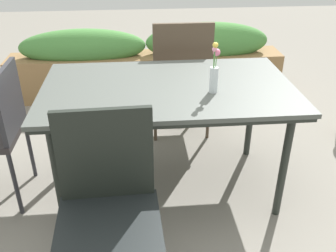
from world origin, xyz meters
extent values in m
plane|color=gray|center=(0.00, 0.00, 0.00)|extent=(12.00, 12.00, 0.00)
cube|color=#4C514C|center=(-0.10, 0.10, 0.77)|extent=(1.57, 0.93, 0.03)
cube|color=#232823|center=(-0.10, 0.10, 0.74)|extent=(1.54, 0.91, 0.02)
cylinder|color=#232823|center=(-0.78, -0.26, 0.38)|extent=(0.05, 0.05, 0.75)
cylinder|color=#232823|center=(0.58, -0.26, 0.38)|extent=(0.05, 0.05, 0.75)
cylinder|color=#232823|center=(-0.78, 0.45, 0.38)|extent=(0.05, 0.05, 0.75)
cylinder|color=#232823|center=(0.58, 0.45, 0.38)|extent=(0.05, 0.05, 0.75)
cube|color=#2D2D33|center=(-1.08, 0.10, 0.71)|extent=(0.03, 0.43, 0.43)
cylinder|color=#2D2D33|center=(-1.08, -0.11, 0.24)|extent=(0.03, 0.03, 0.48)
cylinder|color=#2D2D33|center=(-1.08, 0.30, 0.24)|extent=(0.03, 0.03, 0.48)
cube|color=black|center=(-0.45, -0.77, 0.44)|extent=(0.51, 0.51, 0.04)
cube|color=black|center=(-0.46, -0.54, 0.70)|extent=(0.47, 0.05, 0.50)
cylinder|color=black|center=(-0.24, -0.54, 0.21)|extent=(0.03, 0.03, 0.43)
cylinder|color=black|center=(-0.69, -0.55, 0.21)|extent=(0.03, 0.03, 0.43)
cube|color=#444B39|center=(0.08, 0.96, 0.45)|extent=(0.49, 0.49, 0.04)
cube|color=#4C3D2D|center=(0.08, 0.73, 0.74)|extent=(0.47, 0.03, 0.54)
cylinder|color=#4C3D2D|center=(-0.15, 1.19, 0.22)|extent=(0.03, 0.03, 0.44)
cylinder|color=#4C3D2D|center=(0.30, 1.19, 0.22)|extent=(0.03, 0.03, 0.44)
cylinder|color=#4C3D2D|center=(-0.15, 0.73, 0.22)|extent=(0.03, 0.03, 0.44)
cylinder|color=#4C3D2D|center=(0.30, 0.74, 0.22)|extent=(0.03, 0.03, 0.44)
cylinder|color=silver|center=(0.16, -0.03, 0.86)|extent=(0.05, 0.05, 0.16)
cylinder|color=#569347|center=(0.15, -0.03, 0.97)|extent=(0.01, 0.01, 0.15)
sphere|color=pink|center=(0.15, -0.03, 1.05)|extent=(0.03, 0.03, 0.03)
cylinder|color=#569347|center=(0.17, -0.02, 0.96)|extent=(0.01, 0.00, 0.13)
sphere|color=pink|center=(0.17, -0.02, 1.02)|extent=(0.04, 0.04, 0.04)
cylinder|color=#569347|center=(0.16, -0.03, 0.98)|extent=(0.01, 0.01, 0.17)
sphere|color=#EFCC4C|center=(0.16, -0.03, 1.07)|extent=(0.03, 0.03, 0.03)
cube|color=olive|center=(-0.18, 1.71, 0.22)|extent=(2.83, 0.37, 0.45)
ellipsoid|color=#47843D|center=(-0.82, 1.71, 0.55)|extent=(1.27, 0.33, 0.36)
ellipsoid|color=#47843D|center=(0.45, 1.71, 0.57)|extent=(1.27, 0.33, 0.40)
camera|label=1|loc=(-0.30, -2.09, 1.71)|focal=40.51mm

